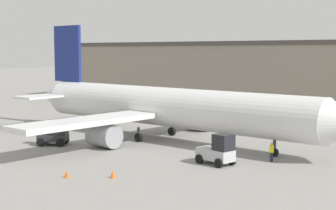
{
  "coord_description": "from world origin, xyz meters",
  "views": [
    {
      "loc": [
        29.86,
        -42.29,
        9.02
      ],
      "look_at": [
        0.0,
        0.0,
        3.63
      ],
      "focal_mm": 55.0,
      "sensor_mm": 36.0,
      "label": 1
    }
  ],
  "objects_px": {
    "belt_loader_truck": "(55,135)",
    "safety_cone_near": "(67,174)",
    "safety_cone_far": "(113,174)",
    "baggage_tug": "(218,151)",
    "ground_crew_worker": "(272,151)",
    "airplane": "(161,107)"
  },
  "relations": [
    {
      "from": "baggage_tug",
      "to": "safety_cone_far",
      "type": "xyz_separation_m",
      "value": [
        -4.01,
        -8.1,
        -0.86
      ]
    },
    {
      "from": "belt_loader_truck",
      "to": "safety_cone_near",
      "type": "distance_m",
      "value": 13.5
    },
    {
      "from": "safety_cone_far",
      "to": "baggage_tug",
      "type": "bearing_deg",
      "value": 63.67
    },
    {
      "from": "ground_crew_worker",
      "to": "safety_cone_near",
      "type": "height_order",
      "value": "ground_crew_worker"
    },
    {
      "from": "ground_crew_worker",
      "to": "baggage_tug",
      "type": "relative_size",
      "value": 0.48
    },
    {
      "from": "ground_crew_worker",
      "to": "baggage_tug",
      "type": "xyz_separation_m",
      "value": [
        -3.0,
        -3.59,
        0.28
      ]
    },
    {
      "from": "airplane",
      "to": "ground_crew_worker",
      "type": "relative_size",
      "value": 25.8
    },
    {
      "from": "airplane",
      "to": "safety_cone_near",
      "type": "distance_m",
      "value": 17.79
    },
    {
      "from": "airplane",
      "to": "baggage_tug",
      "type": "height_order",
      "value": "airplane"
    },
    {
      "from": "belt_loader_truck",
      "to": "safety_cone_near",
      "type": "height_order",
      "value": "belt_loader_truck"
    },
    {
      "from": "safety_cone_near",
      "to": "safety_cone_far",
      "type": "xyz_separation_m",
      "value": [
        2.78,
        1.81,
        0.0
      ]
    },
    {
      "from": "airplane",
      "to": "safety_cone_near",
      "type": "xyz_separation_m",
      "value": [
        4.05,
        -17.04,
        -3.1
      ]
    },
    {
      "from": "ground_crew_worker",
      "to": "safety_cone_near",
      "type": "distance_m",
      "value": 16.69
    },
    {
      "from": "ground_crew_worker",
      "to": "belt_loader_truck",
      "type": "distance_m",
      "value": 20.88
    },
    {
      "from": "airplane",
      "to": "belt_loader_truck",
      "type": "height_order",
      "value": "airplane"
    },
    {
      "from": "safety_cone_far",
      "to": "belt_loader_truck",
      "type": "bearing_deg",
      "value": 153.27
    },
    {
      "from": "airplane",
      "to": "safety_cone_far",
      "type": "relative_size",
      "value": 75.66
    },
    {
      "from": "airplane",
      "to": "belt_loader_truck",
      "type": "relative_size",
      "value": 12.43
    },
    {
      "from": "airplane",
      "to": "belt_loader_truck",
      "type": "xyz_separation_m",
      "value": [
        -6.43,
        -8.55,
        -2.43
      ]
    },
    {
      "from": "ground_crew_worker",
      "to": "safety_cone_near",
      "type": "xyz_separation_m",
      "value": [
        -9.79,
        -13.5,
        -0.58
      ]
    },
    {
      "from": "baggage_tug",
      "to": "safety_cone_far",
      "type": "bearing_deg",
      "value": -102.74
    },
    {
      "from": "airplane",
      "to": "ground_crew_worker",
      "type": "xyz_separation_m",
      "value": [
        13.84,
        -3.54,
        -2.52
      ]
    }
  ]
}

